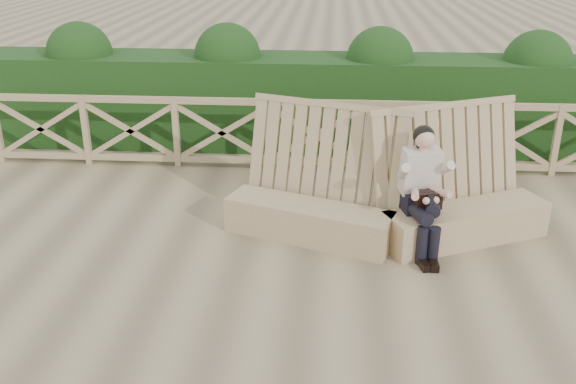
{
  "coord_description": "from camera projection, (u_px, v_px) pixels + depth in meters",
  "views": [
    {
      "loc": [
        0.27,
        -5.82,
        3.51
      ],
      "look_at": [
        -0.19,
        0.4,
        0.9
      ],
      "focal_mm": 40.0,
      "sensor_mm": 36.0,
      "label": 1
    }
  ],
  "objects": [
    {
      "name": "ground",
      "position": [
        303.0,
        286.0,
        6.72
      ],
      "size": [
        60.0,
        60.0,
        0.0
      ],
      "primitive_type": "plane",
      "color": "brown",
      "rests_on": "ground"
    },
    {
      "name": "bench",
      "position": [
        387.0,
        206.0,
        7.66
      ],
      "size": [
        3.92,
        1.53,
        1.57
      ],
      "rotation": [
        0.0,
        0.0,
        0.06
      ],
      "color": "#8A724F",
      "rests_on": "ground"
    },
    {
      "name": "hedge",
      "position": [
        318.0,
        102.0,
        10.76
      ],
      "size": [
        12.0,
        1.2,
        1.5
      ],
      "primitive_type": "cube",
      "color": "black",
      "rests_on": "ground"
    },
    {
      "name": "guardrail",
      "position": [
        315.0,
        135.0,
        9.73
      ],
      "size": [
        10.1,
        0.09,
        1.1
      ],
      "color": "#80674A",
      "rests_on": "ground"
    },
    {
      "name": "woman",
      "position": [
        423.0,
        187.0,
        7.24
      ],
      "size": [
        0.5,
        0.94,
        1.46
      ],
      "rotation": [
        0.0,
        0.0,
        0.23
      ],
      "color": "black",
      "rests_on": "ground"
    }
  ]
}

